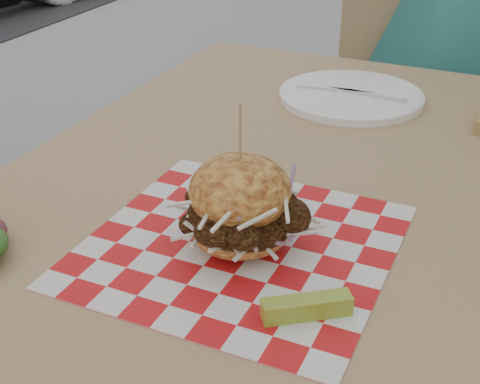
% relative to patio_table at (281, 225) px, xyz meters
% --- Properties ---
extents(patio_table, '(0.80, 1.20, 0.75)m').
position_rel_patio_table_xyz_m(patio_table, '(0.00, 0.00, 0.00)').
color(patio_table, tan).
rests_on(patio_table, ground).
extents(patio_chair, '(0.50, 0.51, 0.95)m').
position_rel_patio_table_xyz_m(patio_chair, '(-0.02, 0.92, -0.12)').
color(patio_chair, tan).
rests_on(patio_chair, ground).
extents(paper_liner, '(0.36, 0.36, 0.00)m').
position_rel_patio_table_xyz_m(paper_liner, '(0.02, -0.18, 0.08)').
color(paper_liner, red).
rests_on(paper_liner, patio_table).
extents(sandwich, '(0.16, 0.16, 0.18)m').
position_rel_patio_table_xyz_m(sandwich, '(0.02, -0.18, 0.13)').
color(sandwich, gold).
rests_on(sandwich, paper_liner).
extents(pickle_spear, '(0.09, 0.07, 0.02)m').
position_rel_patio_table_xyz_m(pickle_spear, '(0.14, -0.28, 0.09)').
color(pickle_spear, '#9CA52F').
rests_on(pickle_spear, paper_liner).
extents(place_setting, '(0.27, 0.27, 0.02)m').
position_rel_patio_table_xyz_m(place_setting, '(0.00, 0.36, 0.09)').
color(place_setting, white).
rests_on(place_setting, patio_table).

